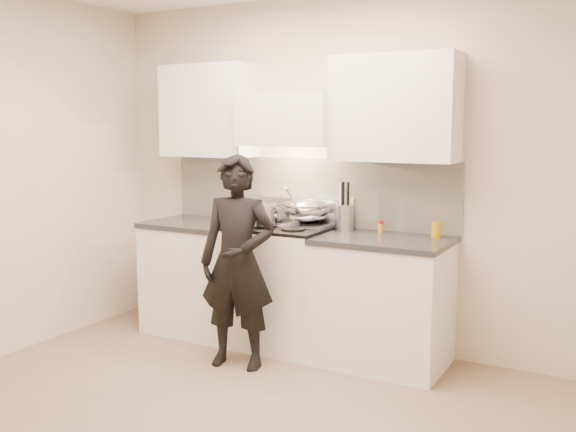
{
  "coord_description": "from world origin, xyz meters",
  "views": [
    {
      "loc": [
        2.08,
        -2.81,
        1.7
      ],
      "look_at": [
        -0.04,
        1.05,
        1.08
      ],
      "focal_mm": 40.0,
      "sensor_mm": 36.0,
      "label": 1
    }
  ],
  "objects": [
    {
      "name": "room_shell",
      "position": [
        -0.06,
        0.37,
        1.6
      ],
      "size": [
        4.04,
        3.54,
        2.7
      ],
      "color": "beige",
      "rests_on": "ground"
    },
    {
      "name": "ground_plane",
      "position": [
        0.0,
        0.0,
        0.0
      ],
      "size": [
        4.0,
        4.0,
        0.0
      ],
      "primitive_type": "plane",
      "color": "#7E6753"
    },
    {
      "name": "stove",
      "position": [
        -0.3,
        1.42,
        0.47
      ],
      "size": [
        0.76,
        0.65,
        0.96
      ],
      "color": "silver",
      "rests_on": "ground"
    },
    {
      "name": "spice_jar",
      "position": [
        0.43,
        1.62,
        0.97
      ],
      "size": [
        0.04,
        0.04,
        0.09
      ],
      "color": "orange",
      "rests_on": "counter_right"
    },
    {
      "name": "counter_left",
      "position": [
        -1.08,
        1.43,
        0.46
      ],
      "size": [
        0.82,
        0.67,
        0.92
      ],
      "color": "white",
      "rests_on": "ground"
    },
    {
      "name": "stock_pot",
      "position": [
        -0.41,
        1.31,
        1.04
      ],
      "size": [
        0.33,
        0.25,
        0.15
      ],
      "color": "#B7B6BD",
      "rests_on": "stove"
    },
    {
      "name": "counter_right",
      "position": [
        0.53,
        1.43,
        0.46
      ],
      "size": [
        0.92,
        0.67,
        0.92
      ],
      "color": "white",
      "rests_on": "ground"
    },
    {
      "name": "utensil_crock",
      "position": [
        0.15,
        1.59,
        1.03
      ],
      "size": [
        0.14,
        0.14,
        0.37
      ],
      "color": "#ABACB6",
      "rests_on": "counter_right"
    },
    {
      "name": "wok",
      "position": [
        -0.15,
        1.56,
        1.06
      ],
      "size": [
        0.38,
        0.46,
        0.3
      ],
      "color": "#B7B6BD",
      "rests_on": "stove"
    },
    {
      "name": "person",
      "position": [
        -0.35,
        0.88,
        0.75
      ],
      "size": [
        0.61,
        0.46,
        1.51
      ],
      "primitive_type": "imported",
      "rotation": [
        0.0,
        0.0,
        0.2
      ],
      "color": "black",
      "rests_on": "ground"
    },
    {
      "name": "oil_glass",
      "position": [
        0.86,
        1.57,
        0.98
      ],
      "size": [
        0.07,
        0.07,
        0.12
      ],
      "color": "#A88004",
      "rests_on": "counter_right"
    }
  ]
}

